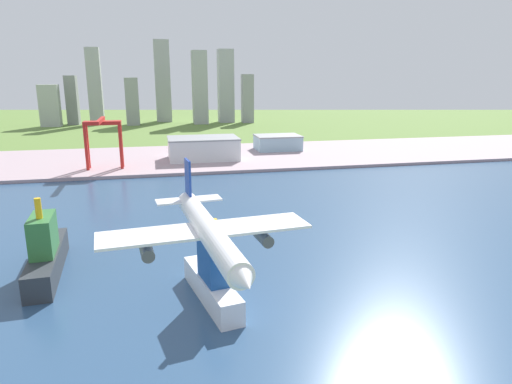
% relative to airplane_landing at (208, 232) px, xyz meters
% --- Properties ---
extents(ground_plane, '(2400.00, 2400.00, 0.00)m').
position_rel_airplane_landing_xyz_m(ground_plane, '(10.84, 145.21, -47.11)').
color(ground_plane, olive).
extents(water_bay, '(840.00, 360.00, 0.15)m').
position_rel_airplane_landing_xyz_m(water_bay, '(10.84, 85.21, -47.04)').
color(water_bay, '#2D4C70').
rests_on(water_bay, ground).
extents(industrial_pier, '(840.00, 140.00, 2.50)m').
position_rel_airplane_landing_xyz_m(industrial_pier, '(10.84, 335.21, -45.86)').
color(industrial_pier, '#AB949C').
rests_on(industrial_pier, ground).
extents(airplane_landing, '(39.39, 45.99, 13.73)m').
position_rel_airplane_landing_xyz_m(airplane_landing, '(0.00, 0.00, 0.00)').
color(airplane_landing, white).
extents(container_barge, '(12.70, 52.89, 31.24)m').
position_rel_airplane_landing_xyz_m(container_barge, '(-50.92, 98.57, -38.42)').
color(container_barge, '#2D3338').
rests_on(container_barge, water_bay).
extents(ferry_boat, '(15.65, 42.27, 30.06)m').
position_rel_airplane_landing_xyz_m(ferry_boat, '(7.84, 63.38, -38.54)').
color(ferry_boat, white).
rests_on(ferry_boat, water_bay).
extents(port_crane_red, '(27.94, 45.68, 39.81)m').
position_rel_airplane_landing_xyz_m(port_crane_red, '(-47.14, 293.71, -15.43)').
color(port_crane_red, red).
rests_on(port_crane_red, industrial_pier).
extents(warehouse_main, '(60.57, 40.37, 18.98)m').
position_rel_airplane_landing_xyz_m(warehouse_main, '(32.85, 320.91, -35.10)').
color(warehouse_main, white).
rests_on(warehouse_main, industrial_pier).
extents(warehouse_annex, '(43.44, 31.84, 14.28)m').
position_rel_airplane_landing_xyz_m(warehouse_annex, '(109.86, 356.43, -37.45)').
color(warehouse_annex, '#99BCD1').
rests_on(warehouse_annex, industrial_pier).
extents(distant_skyline, '(316.71, 72.46, 127.52)m').
position_rel_airplane_landing_xyz_m(distant_skyline, '(6.55, 664.82, 3.80)').
color(distant_skyline, '#AAB0AB').
rests_on(distant_skyline, ground).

